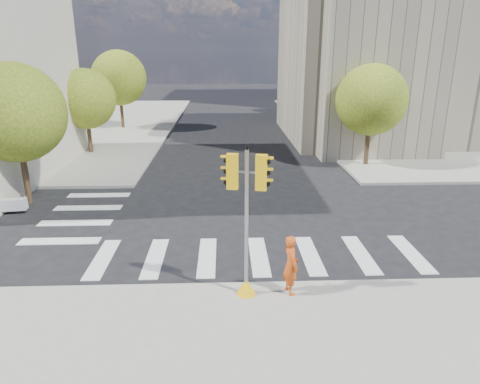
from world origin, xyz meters
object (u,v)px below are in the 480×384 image
lamp_far (317,75)px  traffic_signal (246,235)px  lamp_near (360,86)px  photographer (291,265)px

lamp_far → traffic_signal: bearing=-104.9°
lamp_near → traffic_signal: size_ratio=1.86×
photographer → lamp_far: bearing=-27.5°
lamp_near → lamp_far: 14.00m
lamp_near → photographer: 20.33m
lamp_near → lamp_far: (0.00, 14.00, 0.00)m
traffic_signal → photographer: size_ratio=2.46×
lamp_near → lamp_far: same height
traffic_signal → lamp_far: bearing=85.0°
lamp_near → photographer: lamp_near is taller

